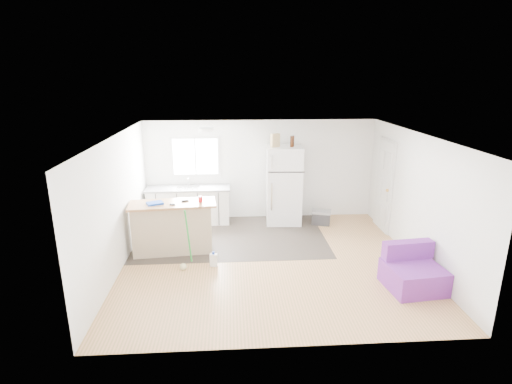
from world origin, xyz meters
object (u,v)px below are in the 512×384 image
peninsula (172,227)px  purple_seat (413,273)px  cooler (321,217)px  blue_tray (155,203)px  refrigerator (284,185)px  mop (185,257)px  bottle_left (292,141)px  kitchen_cabinets (189,205)px  cleaner_jug (214,260)px  bottle_right (293,141)px  cardboard_box (275,140)px  red_cup (200,199)px

peninsula → purple_seat: size_ratio=1.81×
cooler → blue_tray: 3.94m
refrigerator → mop: refrigerator is taller
mop → blue_tray: 1.24m
cooler → blue_tray: (-3.59, -1.36, 0.87)m
peninsula → bottle_left: 3.28m
kitchen_cabinets → mop: mop is taller
cleaner_jug → bottle_right: 3.37m
cleaner_jug → cardboard_box: bearing=67.9°
red_cup → cooler: bearing=25.3°
red_cup → bottle_left: bottle_left is taller
kitchen_cabinets → cleaner_jug: size_ratio=6.79×
mop → bottle_right: bearing=54.0°
mop → bottle_right: bottle_right is taller
blue_tray → bottle_right: 3.41m
purple_seat → red_cup: size_ratio=7.92×
purple_seat → blue_tray: size_ratio=3.17×
bottle_right → kitchen_cabinets: bearing=177.1°
red_cup → purple_seat: bearing=-25.2°
peninsula → cleaner_jug: peninsula is taller
cleaner_jug → red_cup: 1.23m
cleaner_jug → cooler: bearing=49.0°
peninsula → cleaner_jug: 1.15m
cooler → cardboard_box: bearing=-173.0°
cardboard_box → blue_tray: bearing=-148.3°
mop → peninsula: bearing=120.9°
cooler → bottle_left: size_ratio=2.03×
refrigerator → bottle_right: bottle_right is taller
cleaner_jug → mop: 0.53m
blue_tray → red_cup: bearing=4.8°
cleaner_jug → bottle_left: (1.74, 2.15, 1.84)m
mop → red_cup: 1.19m
bottle_right → cooler: bearing=-15.7°
kitchen_cabinets → bottle_left: size_ratio=7.83×
purple_seat → mop: mop is taller
purple_seat → kitchen_cabinets: bearing=134.1°
purple_seat → blue_tray: blue_tray is taller
cooler → red_cup: bearing=-138.3°
red_cup → bottle_left: (2.00, 1.43, 0.88)m
peninsula → refrigerator: bearing=26.9°
purple_seat → peninsula: bearing=151.7°
cooler → cleaner_jug: size_ratio=1.76×
peninsula → purple_seat: (4.16, -1.67, -0.26)m
red_cup → peninsula: bearing=-178.2°
mop → blue_tray: bearing=139.3°
peninsula → red_cup: red_cup is taller
peninsula → purple_seat: 4.49m
peninsula → blue_tray: size_ratio=5.73×
kitchen_cabinets → bottle_left: bottle_left is taller
cleaner_jug → blue_tray: bearing=160.1°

